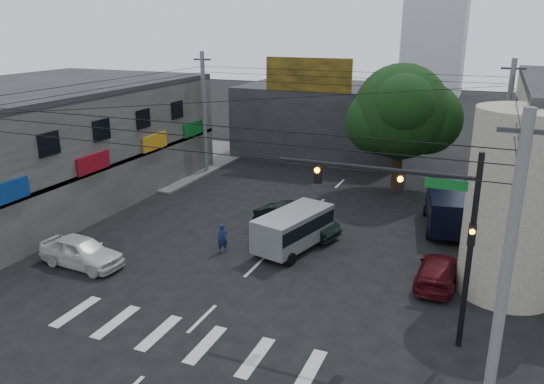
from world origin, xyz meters
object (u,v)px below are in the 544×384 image
Objects in this scene: street_tree at (401,112)px; white_compact at (81,251)px; traffic_gantry at (422,214)px; dark_sedan at (296,220)px; navy_van at (447,210)px; utility_pole_far_left at (204,114)px; maroon_sedan at (437,271)px; utility_pole_near_right at (505,276)px; utility_pole_far_right at (505,135)px; silver_minivan at (293,231)px; traffic_officer at (223,239)px.

street_tree is 22.00m from white_compact.
dark_sedan is at bearing 133.87° from traffic_gantry.
navy_van reaches higher than white_compact.
utility_pole_far_left is at bearing 137.14° from traffic_gantry.
dark_sedan is 1.21× the size of maroon_sedan.
utility_pole_near_right reaches higher than traffic_gantry.
utility_pole_far_right is at bearing 90.00° from utility_pole_near_right.
dark_sedan is 1.15× the size of white_compact.
traffic_gantry is at bearing -78.01° from street_tree.
white_compact is at bearing 179.99° from traffic_gantry.
utility_pole_far_right is 15.21m from silver_minivan.
navy_van is at bearing -47.54° from dark_sedan.
silver_minivan is 9.28m from navy_van.
utility_pole_far_right is 6.75m from navy_van.
dark_sedan is at bearing -42.43° from white_compact.
traffic_gantry is at bearing -61.17° from traffic_officer.
maroon_sedan is at bearing 105.62° from utility_pole_near_right.
traffic_officer is (-3.19, -1.70, -0.27)m from silver_minivan.
traffic_gantry is 1.41× the size of dark_sedan.
navy_van is at bearing -34.15° from silver_minivan.
dark_sedan is at bearing -20.72° from maroon_sedan.
traffic_gantry is 0.78× the size of utility_pole_near_right.
traffic_officer is (-10.04, 4.00, -4.08)m from traffic_gantry.
silver_minivan is (-9.53, -11.30, -3.58)m from utility_pole_far_right.
utility_pole_near_right is 9.37m from maroon_sedan.
silver_minivan is (11.47, -11.30, -3.58)m from utility_pole_far_left.
utility_pole_far_left is 6.15× the size of traffic_officer.
utility_pole_near_right is 1.00× the size of utility_pole_far_right.
utility_pole_far_right is at bearing -99.79° from maroon_sedan.
traffic_officer is (-10.17, -7.82, -0.36)m from navy_van.
silver_minivan is at bearing -103.83° from street_tree.
traffic_gantry is 11.56m from traffic_officer.
white_compact is 10.41m from silver_minivan.
traffic_gantry reaches higher than dark_sedan.
white_compact is at bearing 117.53° from navy_van.
utility_pole_near_right is 6.15× the size of traffic_officer.
utility_pole_far_right is (21.00, 0.00, 0.00)m from utility_pole_far_left.
dark_sedan is (-10.13, -9.25, -3.80)m from utility_pole_far_right.
utility_pole_far_left is 1.58× the size of navy_van.
traffic_gantry is 1.62× the size of white_compact.
utility_pole_far_left is 1.82× the size of silver_minivan.
dark_sedan reaches higher than white_compact.
utility_pole_far_right is at bearing 6.19° from traffic_officer.
traffic_gantry is at bearing -42.86° from utility_pole_far_left.
dark_sedan is 8.43m from maroon_sedan.
utility_pole_far_right is 1.58× the size of navy_van.
utility_pole_far_left reaches higher than dark_sedan.
white_compact is (2.77, -17.00, -3.86)m from utility_pole_far_left.
traffic_gantry is 25.00m from utility_pole_far_left.
utility_pole_far_left is at bearing 83.06° from traffic_officer.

